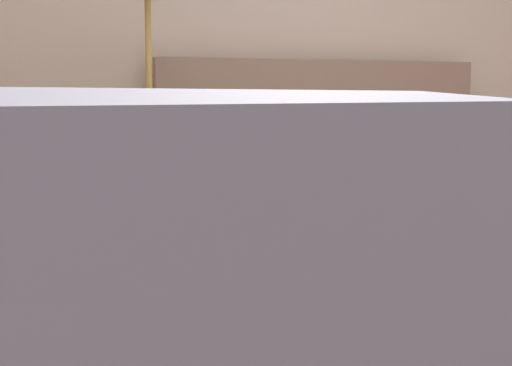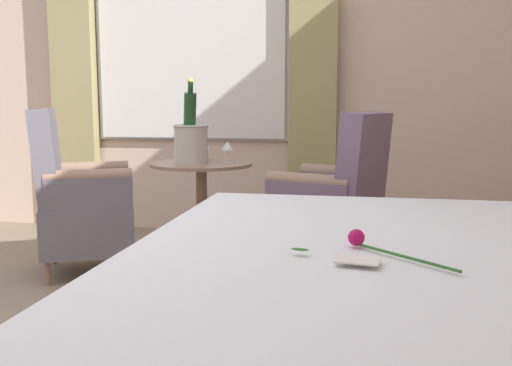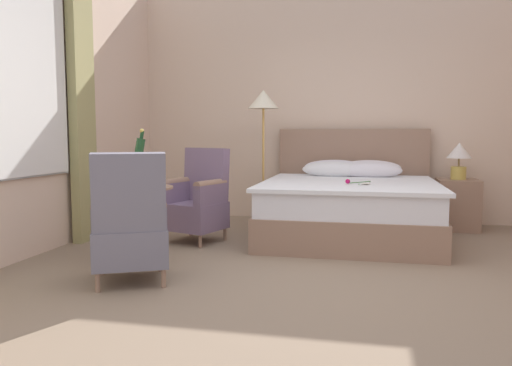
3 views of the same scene
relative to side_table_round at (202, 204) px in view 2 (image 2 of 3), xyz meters
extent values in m
cube|color=beige|center=(-1.07, -0.35, 1.18)|extent=(0.12, 5.89, 3.18)
cube|color=white|center=(-0.99, -0.35, 1.30)|extent=(0.02, 1.59, 1.92)
cube|color=white|center=(-0.96, -0.35, 1.30)|extent=(0.02, 1.51, 1.89)
cube|color=tan|center=(-0.91, 0.62, 1.10)|extent=(0.10, 0.36, 3.01)
cube|color=tan|center=(-0.91, -1.33, 1.10)|extent=(0.10, 0.36, 3.01)
cube|color=white|center=(1.86, 1.36, 0.06)|extent=(1.76, 1.97, 0.25)
cube|color=white|center=(1.86, 1.30, 0.21)|extent=(1.85, 1.91, 0.04)
cylinder|color=#2D6628|center=(1.96, 1.11, 0.24)|extent=(0.24, 0.25, 0.01)
sphere|color=#B20F4C|center=(1.85, 0.99, 0.26)|extent=(0.05, 0.05, 0.05)
ellipsoid|color=#33702D|center=(1.96, 0.84, 0.24)|extent=(0.03, 0.05, 0.01)
cube|color=white|center=(2.03, 1.00, 0.24)|extent=(0.10, 0.12, 0.00)
cylinder|color=#96725B|center=(0.00, 0.00, -0.39)|extent=(0.40, 0.40, 0.03)
cylinder|color=#96725B|center=(0.00, 0.00, -0.08)|extent=(0.07, 0.07, 0.65)
cylinder|color=#96725B|center=(0.00, 0.00, 0.25)|extent=(0.64, 0.64, 0.02)
cylinder|color=#B7B9AB|center=(0.07, -0.04, 0.38)|extent=(0.21, 0.21, 0.23)
torus|color=#B7B9AB|center=(0.07, -0.04, 0.50)|extent=(0.22, 0.22, 0.02)
cylinder|color=white|center=(0.07, -0.04, 0.48)|extent=(0.18, 0.18, 0.03)
cylinder|color=#1E4723|center=(0.05, -0.06, 0.55)|extent=(0.13, 0.10, 0.32)
cylinder|color=#193D1E|center=(0.08, -0.04, 0.73)|extent=(0.04, 0.04, 0.08)
sphere|color=gold|center=(0.08, -0.04, 0.77)|extent=(0.04, 0.04, 0.04)
cylinder|color=white|center=(-0.07, 0.15, 0.27)|extent=(0.07, 0.07, 0.01)
cylinder|color=white|center=(-0.07, 0.15, 0.31)|extent=(0.01, 0.01, 0.07)
cone|color=white|center=(-0.07, 0.15, 0.37)|extent=(0.08, 0.08, 0.06)
cylinder|color=white|center=(-0.18, -0.03, 0.27)|extent=(0.07, 0.07, 0.01)
cylinder|color=white|center=(-0.18, -0.03, 0.30)|extent=(0.01, 0.01, 0.07)
cone|color=white|center=(-0.18, -0.03, 0.38)|extent=(0.07, 0.07, 0.07)
cylinder|color=#96725B|center=(-0.03, 0.68, -0.34)|extent=(0.04, 0.04, 0.14)
cylinder|color=#96725B|center=(0.41, 0.53, -0.34)|extent=(0.04, 0.04, 0.14)
cylinder|color=#96725B|center=(0.11, 1.09, -0.34)|extent=(0.04, 0.04, 0.14)
cylinder|color=#96725B|center=(0.56, 0.94, -0.34)|extent=(0.04, 0.04, 0.14)
cube|color=slate|center=(0.26, 0.81, -0.13)|extent=(0.68, 0.66, 0.28)
cube|color=slate|center=(0.33, 1.01, 0.30)|extent=(0.54, 0.32, 0.58)
cube|color=slate|center=(0.05, 0.87, 0.12)|extent=(0.24, 0.48, 0.21)
cylinder|color=#96725B|center=(0.05, 0.87, 0.22)|extent=(0.24, 0.48, 0.09)
cube|color=slate|center=(0.47, 0.72, 0.12)|extent=(0.24, 0.48, 0.21)
cylinder|color=#96725B|center=(0.47, 0.72, 0.22)|extent=(0.24, 0.48, 0.09)
cylinder|color=#96725B|center=(0.36, -0.35, -0.33)|extent=(0.04, 0.04, 0.14)
cylinder|color=#96725B|center=(-0.06, -0.56, -0.33)|extent=(0.04, 0.04, 0.14)
cylinder|color=#96725B|center=(0.56, -0.76, -0.33)|extent=(0.04, 0.04, 0.14)
cylinder|color=#96725B|center=(0.14, -0.97, -0.33)|extent=(0.04, 0.04, 0.14)
cube|color=slate|center=(0.25, -0.66, -0.12)|extent=(0.73, 0.72, 0.29)
cube|color=slate|center=(0.35, -0.86, 0.31)|extent=(0.54, 0.37, 0.59)
cube|color=slate|center=(0.45, -0.54, 0.12)|extent=(0.30, 0.48, 0.19)
cylinder|color=#96725B|center=(0.45, -0.54, 0.22)|extent=(0.30, 0.48, 0.09)
cube|color=slate|center=(0.04, -0.74, 0.12)|extent=(0.30, 0.48, 0.19)
cylinder|color=#96725B|center=(0.04, -0.74, 0.22)|extent=(0.30, 0.48, 0.09)
camera|label=1|loc=(0.21, -1.29, 0.60)|focal=50.00mm
camera|label=2|loc=(3.45, 1.00, 0.63)|focal=40.00mm
camera|label=3|loc=(2.01, -4.17, 0.74)|focal=35.00mm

